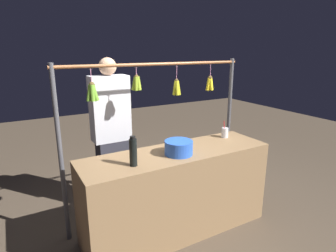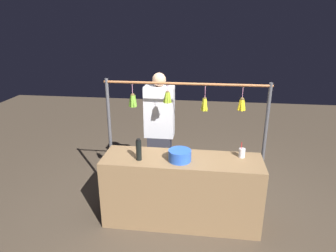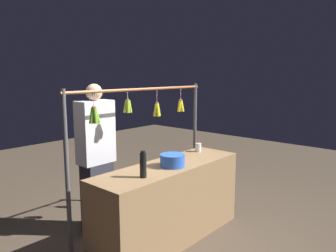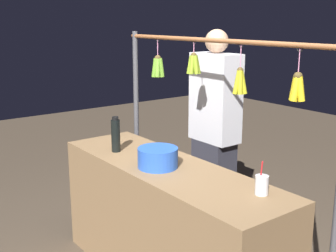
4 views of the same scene
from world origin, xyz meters
name	(u,v)px [view 2 (image 2 of 4)]	position (x,y,z in m)	size (l,w,h in m)	color
ground_plane	(181,220)	(0.00, 0.00, 0.00)	(12.00, 12.00, 0.00)	#4D3F31
market_counter	(182,190)	(0.00, 0.00, 0.44)	(1.92, 0.57, 0.88)	olive
display_rack	(184,122)	(0.02, -0.41, 1.20)	(2.09, 0.11, 1.73)	#4C4C51
water_bottle	(139,150)	(0.50, 0.10, 1.00)	(0.07, 0.07, 0.27)	black
blue_bucket	(180,155)	(0.02, 0.06, 0.94)	(0.27, 0.27, 0.13)	blue
drink_cup	(242,153)	(-0.71, -0.13, 0.93)	(0.08, 0.08, 0.19)	silver
vendor_person	(160,134)	(0.40, -0.80, 0.87)	(0.42, 0.23, 1.76)	#2D2D38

